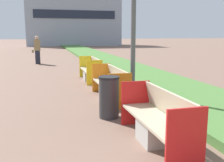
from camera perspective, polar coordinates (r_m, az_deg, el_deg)
name	(u,v)px	position (r m, az deg, el deg)	size (l,w,h in m)	color
planter_grass_strip	(132,72)	(12.71, 4.47, 1.99)	(2.80, 120.00, 0.18)	#4C7A38
building_backdrop	(73,18)	(43.15, -8.45, 13.35)	(14.35, 5.93, 8.52)	#939EAD
bench_red_frame	(157,123)	(4.77, 9.79, -8.98)	(0.65, 2.11, 0.94)	#ADA8A0
bench_orange_frame	(111,87)	(7.77, -0.30, -1.25)	(0.65, 2.25, 0.94)	#ADA8A0
bench_yellow_frame	(91,72)	(10.87, -4.59, 2.02)	(0.65, 1.97, 0.94)	#ADA8A0
litter_bin	(109,97)	(6.04, -0.65, -3.52)	(0.48, 0.48, 0.97)	#2D2D30
pedestrian_walking	(37,50)	(17.39, -15.97, 6.57)	(0.53, 0.24, 1.77)	#232633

